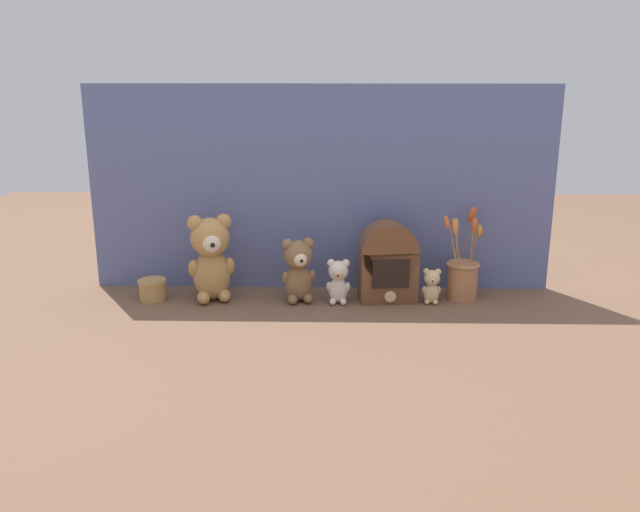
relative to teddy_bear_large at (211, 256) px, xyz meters
name	(u,v)px	position (x,y,z in m)	size (l,w,h in m)	color
ground_plane	(320,302)	(0.37, -0.02, -0.16)	(4.00, 4.00, 0.00)	brown
backdrop_wall	(321,189)	(0.37, 0.15, 0.21)	(1.64, 0.02, 0.73)	slate
teddy_bear_large	(211,256)	(0.00, 0.00, 0.00)	(0.17, 0.15, 0.30)	tan
teddy_bear_medium	(298,269)	(0.30, -0.01, -0.04)	(0.13, 0.11, 0.22)	olive
teddy_bear_small	(338,281)	(0.44, -0.02, -0.08)	(0.08, 0.08, 0.15)	beige
teddy_bear_tiny	(431,285)	(0.75, -0.02, -0.09)	(0.07, 0.06, 0.12)	#DBBC84
flower_vase	(463,274)	(0.87, 0.03, -0.07)	(0.16, 0.15, 0.32)	#AD7047
vintage_radio	(388,262)	(0.61, 0.01, -0.02)	(0.21, 0.13, 0.28)	brown
decorative_tin_tall	(153,289)	(-0.21, 0.00, -0.12)	(0.10, 0.10, 0.07)	tan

